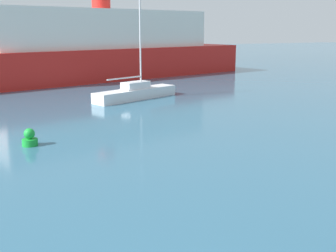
% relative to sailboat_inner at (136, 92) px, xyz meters
% --- Properties ---
extents(sailboat_inner, '(7.19, 4.05, 7.40)m').
position_rel_sailboat_inner_xyz_m(sailboat_inner, '(0.00, 0.00, 0.00)').
color(sailboat_inner, silver).
rests_on(sailboat_inner, ground_plane).
extents(ferry_distant, '(33.99, 15.70, 8.63)m').
position_rel_sailboat_inner_xyz_m(ferry_distant, '(1.66, 14.32, 2.58)').
color(ferry_distant, red).
rests_on(ferry_distant, ground_plane).
extents(buoy_marker, '(0.70, 0.70, 0.80)m').
position_rel_sailboat_inner_xyz_m(buoy_marker, '(-8.85, -10.09, -0.17)').
color(buoy_marker, green).
rests_on(buoy_marker, ground_plane).
extents(hill_central, '(28.94, 28.94, 9.42)m').
position_rel_sailboat_inner_xyz_m(hill_central, '(8.88, 67.42, 4.21)').
color(hill_central, '#4C6647').
rests_on(hill_central, ground_plane).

